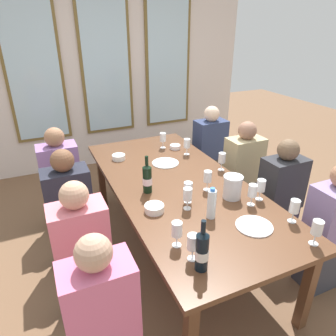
{
  "coord_description": "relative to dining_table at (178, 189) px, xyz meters",
  "views": [
    {
      "loc": [
        -1.06,
        -2.14,
        2.02
      ],
      "look_at": [
        0.0,
        0.22,
        0.79
      ],
      "focal_mm": 32.93,
      "sensor_mm": 36.0,
      "label": 1
    }
  ],
  "objects": [
    {
      "name": "seated_person_7",
      "position": [
        0.91,
        0.96,
        -0.15
      ],
      "size": [
        0.38,
        0.24,
        1.11
      ],
      "color": "#333634",
      "rests_on": "ground"
    },
    {
      "name": "seated_person_5",
      "position": [
        0.91,
        -0.31,
        -0.15
      ],
      "size": [
        0.38,
        0.24,
        1.11
      ],
      "color": "#2F2B43",
      "rests_on": "ground"
    },
    {
      "name": "seated_person_2",
      "position": [
        -0.91,
        -0.93,
        -0.15
      ],
      "size": [
        0.38,
        0.24,
        1.11
      ],
      "color": "#2A272B",
      "rests_on": "ground"
    },
    {
      "name": "wine_glass_5",
      "position": [
        0.36,
        -0.55,
        0.18
      ],
      "size": [
        0.07,
        0.07,
        0.17
      ],
      "color": "white",
      "rests_on": "dining_table"
    },
    {
      "name": "tasting_bowl_1",
      "position": [
        -0.36,
        -0.33,
        0.09
      ],
      "size": [
        0.15,
        0.15,
        0.05
      ],
      "primitive_type": "cylinder",
      "color": "white",
      "rests_on": "dining_table"
    },
    {
      "name": "seated_person_6",
      "position": [
        -0.91,
        0.87,
        -0.15
      ],
      "size": [
        0.38,
        0.24,
        1.11
      ],
      "color": "#39322C",
      "rests_on": "ground"
    },
    {
      "name": "wine_glass_3",
      "position": [
        0.17,
        -0.21,
        0.18
      ],
      "size": [
        0.07,
        0.07,
        0.17
      ],
      "color": "white",
      "rests_on": "dining_table"
    },
    {
      "name": "wine_glass_8",
      "position": [
        -0.07,
        -0.32,
        0.18
      ],
      "size": [
        0.07,
        0.07,
        0.17
      ],
      "color": "white",
      "rests_on": "dining_table"
    },
    {
      "name": "seated_person_1",
      "position": [
        0.91,
        0.27,
        -0.15
      ],
      "size": [
        0.38,
        0.24,
        1.11
      ],
      "color": "#252940",
      "rests_on": "ground"
    },
    {
      "name": "seated_person_0",
      "position": [
        -0.91,
        0.26,
        -0.15
      ],
      "size": [
        0.38,
        0.24,
        1.11
      ],
      "color": "#2B353C",
      "rests_on": "ground"
    },
    {
      "name": "wine_glass_7",
      "position": [
        0.48,
        -0.85,
        0.18
      ],
      "size": [
        0.07,
        0.07,
        0.17
      ],
      "color": "white",
      "rests_on": "dining_table"
    },
    {
      "name": "wine_glass_6",
      "position": [
        0.47,
        -0.51,
        0.18
      ],
      "size": [
        0.07,
        0.07,
        0.17
      ],
      "color": "white",
      "rests_on": "dining_table"
    },
    {
      "name": "wine_glass_0",
      "position": [
        -0.34,
        -0.9,
        0.18
      ],
      "size": [
        0.07,
        0.07,
        0.17
      ],
      "color": "white",
      "rests_on": "dining_table"
    },
    {
      "name": "white_plate_0",
      "position": [
        0.2,
        -0.79,
        0.07
      ],
      "size": [
        0.26,
        0.26,
        0.01
      ],
      "primitive_type": "cylinder",
      "color": "white",
      "rests_on": "dining_table"
    },
    {
      "name": "tasting_bowl_0",
      "position": [
        -0.33,
        0.71,
        0.09
      ],
      "size": [
        0.13,
        0.13,
        0.05
      ],
      "primitive_type": "cylinder",
      "color": "white",
      "rests_on": "dining_table"
    },
    {
      "name": "seated_person_3",
      "position": [
        0.91,
        -0.86,
        -0.15
      ],
      "size": [
        0.38,
        0.24,
        1.11
      ],
      "color": "#363842",
      "rests_on": "ground"
    },
    {
      "name": "metal_pitcher",
      "position": [
        0.28,
        -0.4,
        0.16
      ],
      "size": [
        0.16,
        0.16,
        0.19
      ],
      "color": "silver",
      "rests_on": "dining_table"
    },
    {
      "name": "wine_glass_10",
      "position": [
        -0.37,
        -0.75,
        0.18
      ],
      "size": [
        0.07,
        0.07,
        0.17
      ],
      "color": "white",
      "rests_on": "dining_table"
    },
    {
      "name": "wine_glass_4",
      "position": [
        0.21,
        0.82,
        0.18
      ],
      "size": [
        0.07,
        0.07,
        0.17
      ],
      "color": "white",
      "rests_on": "dining_table"
    },
    {
      "name": "white_plate_1",
      "position": [
        0.06,
        0.42,
        0.07
      ],
      "size": [
        0.27,
        0.27,
        0.01
      ],
      "primitive_type": "cylinder",
      "color": "white",
      "rests_on": "dining_table"
    },
    {
      "name": "wine_bottle_1",
      "position": [
        -0.3,
        -0.04,
        0.19
      ],
      "size": [
        0.08,
        0.08,
        0.32
      ],
      "color": "black",
      "rests_on": "dining_table"
    },
    {
      "name": "seated_person_4",
      "position": [
        -0.91,
        -0.34,
        -0.15
      ],
      "size": [
        0.38,
        0.24,
        1.11
      ],
      "color": "#293744",
      "rests_on": "ground"
    },
    {
      "name": "dining_table",
      "position": [
        0.0,
        0.0,
        0.0
      ],
      "size": [
        1.1,
        2.42,
        0.74
      ],
      "color": "brown",
      "rests_on": "ground"
    },
    {
      "name": "back_wall_with_windows",
      "position": [
        0.0,
        2.38,
        0.77
      ],
      "size": [
        4.3,
        0.1,
        2.9
      ],
      "color": "silver",
      "rests_on": "ground"
    },
    {
      "name": "wine_glass_9",
      "position": [
        0.43,
        -1.09,
        0.18
      ],
      "size": [
        0.07,
        0.07,
        0.17
      ],
      "color": "white",
      "rests_on": "dining_table"
    },
    {
      "name": "wine_glass_11",
      "position": [
        0.36,
        0.54,
        0.18
      ],
      "size": [
        0.07,
        0.07,
        0.17
      ],
      "color": "white",
      "rests_on": "dining_table"
    },
    {
      "name": "water_bottle",
      "position": [
        -0.01,
        -0.57,
        0.18
      ],
      "size": [
        0.06,
        0.06,
        0.24
      ],
      "color": "white",
      "rests_on": "dining_table"
    },
    {
      "name": "tasting_bowl_2",
      "position": [
        0.32,
        0.74,
        0.08
      ],
      "size": [
        0.12,
        0.12,
        0.04
      ],
      "primitive_type": "cylinder",
      "color": "white",
      "rests_on": "dining_table"
    },
    {
      "name": "wine_glass_2",
      "position": [
        0.49,
        0.07,
        0.18
      ],
      "size": [
        0.07,
        0.07,
        0.17
      ],
      "color": "white",
      "rests_on": "dining_table"
    },
    {
      "name": "wine_glass_1",
      "position": [
        -0.12,
        -0.4,
        0.18
      ],
      "size": [
        0.07,
        0.07,
        0.17
      ],
      "color": "white",
      "rests_on": "dining_table"
    },
    {
      "name": "ground_plane",
      "position": [
        0.0,
        0.0,
        -0.68
      ],
      "size": [
        12.0,
        12.0,
        0.0
      ],
      "primitive_type": "plane",
      "color": "brown"
    },
    {
      "name": "wine_bottle_0",
      "position": [
        -0.33,
        -0.99,
        0.19
      ],
      "size": [
        0.08,
        0.08,
        0.33
      ],
      "color": "black",
      "rests_on": "dining_table"
    }
  ]
}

